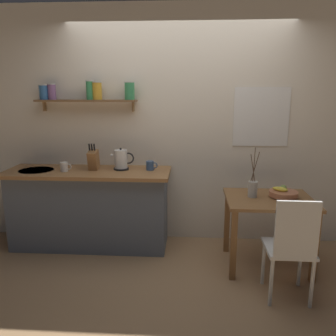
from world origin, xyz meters
name	(u,v)px	position (x,y,z in m)	size (l,w,h in m)	color
ground_plane	(176,260)	(0.00, 0.00, 0.00)	(14.00, 14.00, 0.00)	#A87F56
back_wall	(196,127)	(0.20, 0.65, 1.35)	(6.80, 0.11, 2.70)	silver
kitchen_counter	(90,208)	(-1.00, 0.32, 0.46)	(1.83, 0.63, 0.90)	slate
wall_shelf	(86,94)	(-1.03, 0.49, 1.72)	(1.13, 0.20, 0.34)	brown
dining_table	(269,211)	(0.93, -0.04, 0.59)	(0.85, 0.69, 0.72)	brown
dining_chair_near	(291,245)	(0.99, -0.64, 0.51)	(0.39, 0.40, 0.93)	silver
fruit_bowl	(283,193)	(1.07, 0.01, 0.77)	(0.28, 0.28, 0.12)	#BC704C
twig_vase	(253,188)	(0.76, -0.01, 0.81)	(0.09, 0.09, 0.50)	#B7B2A8
electric_kettle	(121,160)	(-0.63, 0.37, 1.01)	(0.26, 0.17, 0.24)	black
knife_block	(93,159)	(-0.94, 0.34, 1.01)	(0.10, 0.18, 0.30)	#9E6B3D
coffee_mug_by_sink	(64,167)	(-1.23, 0.24, 0.95)	(0.12, 0.08, 0.10)	white
coffee_mug_spare	(150,166)	(-0.30, 0.36, 0.95)	(0.13, 0.09, 0.10)	#3D5B89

